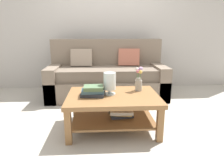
{
  "coord_description": "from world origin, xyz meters",
  "views": [
    {
      "loc": [
        -0.15,
        -2.78,
        1.2
      ],
      "look_at": [
        -0.0,
        -0.28,
        0.55
      ],
      "focal_mm": 32.12,
      "sensor_mm": 36.0,
      "label": 1
    }
  ],
  "objects_px": {
    "book_stack_main": "(93,91)",
    "coffee_table": "(113,105)",
    "couch": "(107,77)",
    "flower_pitcher": "(139,80)",
    "glass_hurricane_vase": "(110,82)"
  },
  "relations": [
    {
      "from": "coffee_table",
      "to": "flower_pitcher",
      "type": "height_order",
      "value": "flower_pitcher"
    },
    {
      "from": "couch",
      "to": "coffee_table",
      "type": "bearing_deg",
      "value": -88.77
    },
    {
      "from": "glass_hurricane_vase",
      "to": "flower_pitcher",
      "type": "bearing_deg",
      "value": 20.35
    },
    {
      "from": "couch",
      "to": "flower_pitcher",
      "type": "xyz_separation_m",
      "value": [
        0.37,
        -1.19,
        0.23
      ]
    },
    {
      "from": "couch",
      "to": "glass_hurricane_vase",
      "type": "height_order",
      "value": "couch"
    },
    {
      "from": "coffee_table",
      "to": "flower_pitcher",
      "type": "relative_size",
      "value": 3.52
    },
    {
      "from": "glass_hurricane_vase",
      "to": "couch",
      "type": "bearing_deg",
      "value": 89.34
    },
    {
      "from": "glass_hurricane_vase",
      "to": "flower_pitcher",
      "type": "height_order",
      "value": "flower_pitcher"
    },
    {
      "from": "book_stack_main",
      "to": "coffee_table",
      "type": "bearing_deg",
      "value": 5.23
    },
    {
      "from": "flower_pitcher",
      "to": "book_stack_main",
      "type": "bearing_deg",
      "value": -161.94
    },
    {
      "from": "book_stack_main",
      "to": "glass_hurricane_vase",
      "type": "xyz_separation_m",
      "value": [
        0.2,
        0.05,
        0.1
      ]
    },
    {
      "from": "flower_pitcher",
      "to": "coffee_table",
      "type": "bearing_deg",
      "value": -153.61
    },
    {
      "from": "book_stack_main",
      "to": "glass_hurricane_vase",
      "type": "height_order",
      "value": "glass_hurricane_vase"
    },
    {
      "from": "coffee_table",
      "to": "couch",
      "type": "bearing_deg",
      "value": 91.23
    },
    {
      "from": "book_stack_main",
      "to": "couch",
      "type": "bearing_deg",
      "value": 81.0
    }
  ]
}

